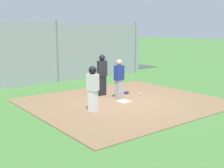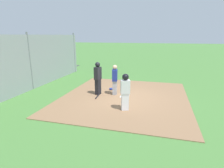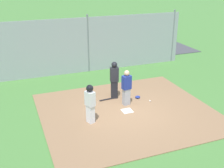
# 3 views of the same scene
# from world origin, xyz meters

# --- Properties ---
(ground_plane) EXTENTS (140.00, 140.00, 0.00)m
(ground_plane) POSITION_xyz_m (0.00, 0.00, 0.00)
(ground_plane) COLOR #477A38
(dirt_infield) EXTENTS (7.20, 6.40, 0.03)m
(dirt_infield) POSITION_xyz_m (0.00, 0.00, 0.01)
(dirt_infield) COLOR #896647
(dirt_infield) RESTS_ON ground_plane
(home_plate) EXTENTS (0.44, 0.44, 0.02)m
(home_plate) POSITION_xyz_m (0.00, 0.00, 0.04)
(home_plate) COLOR white
(home_plate) RESTS_ON dirt_infield
(catcher) EXTENTS (0.42, 0.32, 1.62)m
(catcher) POSITION_xyz_m (-0.22, -0.59, 0.87)
(catcher) COLOR #9E9EA3
(catcher) RESTS_ON dirt_infield
(umpire) EXTENTS (0.43, 0.34, 1.77)m
(umpire) POSITION_xyz_m (0.01, -1.47, 0.97)
(umpire) COLOR black
(umpire) RESTS_ON dirt_infield
(runner) EXTENTS (0.38, 0.45, 1.60)m
(runner) POSITION_xyz_m (1.74, 0.36, 0.93)
(runner) COLOR silver
(runner) RESTS_ON dirt_infield
(baseball_bat) EXTENTS (0.80, 0.12, 0.06)m
(baseball_bat) POSITION_xyz_m (0.40, -1.37, 0.06)
(baseball_bat) COLOR black
(baseball_bat) RESTS_ON dirt_infield
(catcher_mask) EXTENTS (0.24, 0.20, 0.12)m
(catcher_mask) POSITION_xyz_m (-1.00, -1.03, 0.09)
(catcher_mask) COLOR navy
(catcher_mask) RESTS_ON dirt_infield
(baseball) EXTENTS (0.07, 0.07, 0.07)m
(baseball) POSITION_xyz_m (-1.36, -0.49, 0.07)
(baseball) COLOR white
(baseball) RESTS_ON dirt_infield
(backstop_fence) EXTENTS (12.00, 0.10, 3.35)m
(backstop_fence) POSITION_xyz_m (0.00, -5.67, 1.60)
(backstop_fence) COLOR #93999E
(backstop_fence) RESTS_ON ground_plane
(parked_car_white) EXTENTS (4.31, 2.11, 1.28)m
(parked_car_white) POSITION_xyz_m (-5.84, -9.98, 0.61)
(parked_car_white) COLOR silver
(parked_car_white) RESTS_ON parking_lot
(parked_car_red) EXTENTS (4.30, 2.08, 1.28)m
(parked_car_red) POSITION_xyz_m (-2.61, -9.01, 0.61)
(parked_car_red) COLOR maroon
(parked_car_red) RESTS_ON parking_lot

